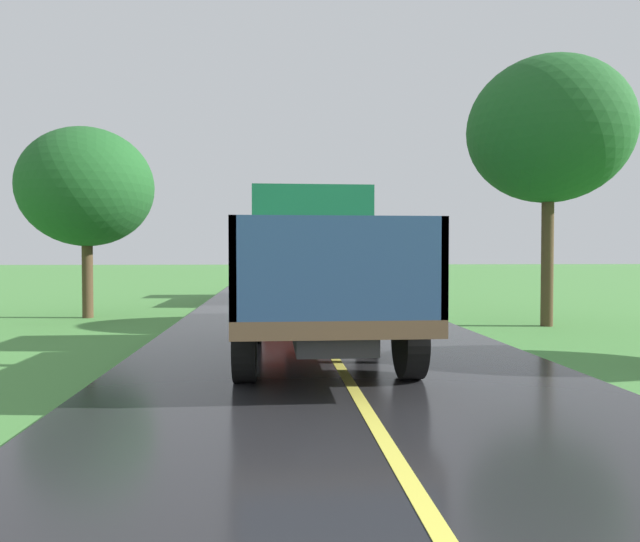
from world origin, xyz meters
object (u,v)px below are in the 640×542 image
object	(u,v)px
banana_truck_far	(294,260)
roadside_tree_mid_right	(87,187)
roadside_tree_near_left	(549,131)
banana_truck_near	(315,267)

from	to	relation	value
banana_truck_far	roadside_tree_mid_right	size ratio (longest dim) A/B	1.16
roadside_tree_near_left	roadside_tree_mid_right	world-z (taller)	roadside_tree_near_left
banana_truck_far	roadside_tree_mid_right	distance (m)	8.59
banana_truck_near	roadside_tree_mid_right	bearing A→B (deg)	132.89
roadside_tree_near_left	roadside_tree_mid_right	size ratio (longest dim) A/B	1.25
banana_truck_far	banana_truck_near	bearing A→B (deg)	-90.50
banana_truck_near	roadside_tree_mid_right	world-z (taller)	roadside_tree_mid_right
banana_truck_far	roadside_tree_near_left	bearing A→B (deg)	-57.66
banana_truck_near	banana_truck_far	bearing A→B (deg)	89.50
banana_truck_near	banana_truck_far	distance (m)	12.14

